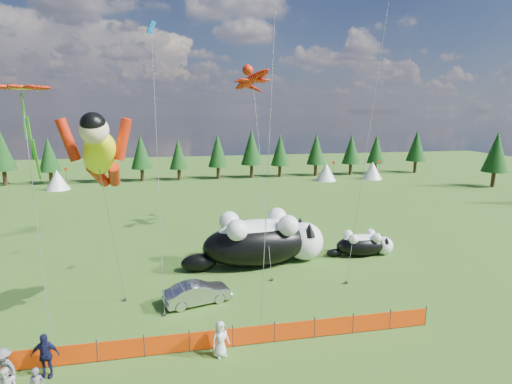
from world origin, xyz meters
The scene contains 15 objects.
ground centered at (0.00, 0.00, 0.00)m, with size 160.00×160.00×0.00m, color #103609.
safety_fence centered at (0.00, -3.00, 0.50)m, with size 22.06×0.06×1.10m.
tree_line centered at (0.00, 45.00, 4.00)m, with size 90.00×4.00×8.00m, color black, non-canonical shape.
festival_tents centered at (11.00, 40.00, 1.40)m, with size 50.00×3.20×2.80m, color white, non-canonical shape.
cat_large centered at (4.58, 6.96, 1.81)m, with size 10.52×4.47×3.80m.
cat_small centered at (12.55, 7.20, 0.90)m, with size 5.25×2.04×1.89m.
car centered at (-0.39, 1.72, 0.63)m, with size 1.34×3.83×1.26m, color #B9B9BE.
spectator_c centered at (-6.90, -3.60, 0.97)m, with size 1.13×0.58×1.93m, color #131634.
spectator_d centered at (-8.22, -4.18, 0.89)m, with size 1.15×0.60×1.79m, color #5C5B60.
spectator_e centered at (0.36, -3.60, 0.84)m, with size 0.82×0.54×1.68m, color silver.
superhero_kite centered at (-4.77, -0.20, 8.87)m, with size 5.55×6.01×11.30m.
gecko_kite centered at (5.01, 13.49, 13.42)m, with size 5.54×12.74×16.36m.
flower_kite centered at (-8.16, 0.81, 11.76)m, with size 3.12×4.97×12.29m.
diamond_kite_a centered at (-2.40, 5.00, 14.86)m, with size 0.57×5.24×16.54m.
diamond_kite_c centered at (3.65, 0.05, 16.01)m, with size 1.79×3.67×17.75m.
Camera 1 is at (-1.20, -19.80, 10.82)m, focal length 28.00 mm.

